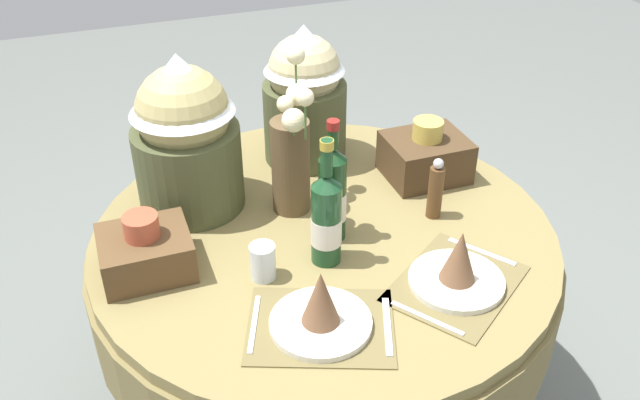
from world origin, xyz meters
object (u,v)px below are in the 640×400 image
at_px(wine_bottle_left, 326,218).
at_px(tumbler_near_left, 263,262).
at_px(flower_vase, 292,153).
at_px(place_setting_left, 321,312).
at_px(dining_table, 324,271).
at_px(gift_tub_back_centre, 305,90).
at_px(wine_bottle_centre, 332,194).
at_px(woven_basket_side_right, 425,155).
at_px(woven_basket_side_left, 145,251).
at_px(gift_tub_back_left, 185,129).
at_px(place_setting_right, 458,270).
at_px(pepper_mill, 436,190).

distance_m(wine_bottle_left, tumbler_near_left, 0.19).
bearing_deg(flower_vase, place_setting_left, -100.67).
distance_m(dining_table, gift_tub_back_centre, 0.57).
bearing_deg(dining_table, flower_vase, 108.88).
distance_m(flower_vase, wine_bottle_centre, 0.18).
relative_size(flower_vase, woven_basket_side_right, 1.89).
relative_size(wine_bottle_left, woven_basket_side_left, 1.57).
relative_size(wine_bottle_left, gift_tub_back_left, 0.76).
relative_size(place_setting_right, gift_tub_back_centre, 0.96).
relative_size(dining_table, woven_basket_side_right, 5.45).
relative_size(dining_table, wine_bottle_left, 3.69).
relative_size(place_setting_right, pepper_mill, 2.28).
bearing_deg(wine_bottle_left, place_setting_right, -37.26).
xyz_separation_m(dining_table, gift_tub_back_left, (-0.31, 0.26, 0.39)).
bearing_deg(woven_basket_side_left, tumbler_near_left, -25.25).
bearing_deg(woven_basket_side_right, wine_bottle_left, -146.18).
bearing_deg(dining_table, gift_tub_back_centre, 78.21).
height_order(flower_vase, tumbler_near_left, flower_vase).
height_order(tumbler_near_left, gift_tub_back_centre, gift_tub_back_centre).
xyz_separation_m(woven_basket_side_left, woven_basket_side_right, (0.88, 0.17, 0.01)).
xyz_separation_m(gift_tub_back_centre, woven_basket_side_right, (0.31, -0.24, -0.16)).
distance_m(gift_tub_back_left, gift_tub_back_centre, 0.43).
relative_size(tumbler_near_left, pepper_mill, 0.51).
bearing_deg(flower_vase, dining_table, -71.12).
distance_m(wine_bottle_left, woven_basket_side_left, 0.47).
bearing_deg(tumbler_near_left, woven_basket_side_right, 26.47).
bearing_deg(tumbler_near_left, gift_tub_back_left, 104.45).
bearing_deg(wine_bottle_left, pepper_mill, 13.13).
xyz_separation_m(tumbler_near_left, woven_basket_side_left, (-0.27, 0.13, 0.01)).
distance_m(place_setting_left, woven_basket_side_left, 0.49).
bearing_deg(tumbler_near_left, flower_vase, 58.42).
bearing_deg(place_setting_right, tumbler_near_left, 156.42).
xyz_separation_m(wine_bottle_centre, tumbler_near_left, (-0.22, -0.10, -0.09)).
height_order(dining_table, tumbler_near_left, tumbler_near_left).
bearing_deg(place_setting_right, flower_vase, 120.76).
height_order(wine_bottle_left, woven_basket_side_right, wine_bottle_left).
xyz_separation_m(wine_bottle_left, tumbler_near_left, (-0.17, -0.01, -0.08)).
bearing_deg(wine_bottle_left, gift_tub_back_centre, 76.79).
relative_size(place_setting_left, pepper_mill, 2.19).
relative_size(wine_bottle_centre, tumbler_near_left, 3.67).
height_order(pepper_mill, woven_basket_side_right, woven_basket_side_right).
height_order(flower_vase, woven_basket_side_left, flower_vase).
xyz_separation_m(flower_vase, pepper_mill, (0.36, -0.18, -0.10)).
xyz_separation_m(dining_table, flower_vase, (-0.05, 0.14, 0.33)).
relative_size(gift_tub_back_left, woven_basket_side_left, 2.06).
distance_m(flower_vase, tumbler_near_left, 0.35).
bearing_deg(wine_bottle_left, place_setting_left, -113.23).
bearing_deg(flower_vase, gift_tub_back_centre, 64.11).
xyz_separation_m(place_setting_left, woven_basket_side_right, (0.53, 0.52, 0.03)).
xyz_separation_m(place_setting_left, place_setting_right, (0.37, 0.03, 0.00)).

